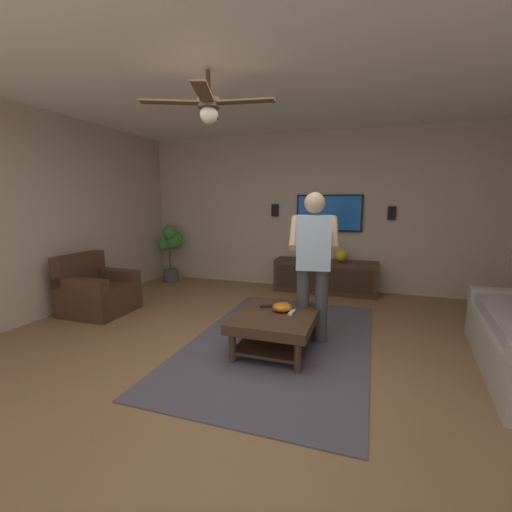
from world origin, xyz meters
TOP-DOWN VIEW (x-y plane):
  - ground_plane at (0.00, 0.00)m, footprint 7.59×7.59m
  - wall_back_tv at (3.21, 0.00)m, footprint 0.10×6.29m
  - wall_side_far at (0.00, 3.09)m, footprint 6.53×0.10m
  - ceiling_slab at (0.00, 0.00)m, footprint 6.53×6.29m
  - area_rug at (0.59, -0.16)m, footprint 3.09×1.89m
  - armchair at (0.77, 2.54)m, footprint 0.81×0.82m
  - coffee_table at (0.39, -0.16)m, footprint 1.00×0.80m
  - media_console at (2.88, -0.33)m, footprint 0.45×1.70m
  - tv at (3.12, -0.33)m, footprint 0.05×1.12m
  - person_standing at (0.75, -0.47)m, footprint 0.59×0.60m
  - potted_plant_tall at (2.76, 2.59)m, footprint 0.46×0.47m
  - bowl at (0.47, -0.20)m, footprint 0.20×0.20m
  - remote_white at (0.44, -0.31)m, footprint 0.15×0.05m
  - remote_black at (0.55, -0.01)m, footprint 0.10×0.16m
  - remote_grey at (0.68, -0.21)m, footprint 0.14×0.13m
  - vase_round at (2.90, -0.58)m, footprint 0.22×0.22m
  - wall_speaker_left at (3.13, -1.34)m, footprint 0.06×0.12m
  - wall_speaker_right at (3.13, 0.63)m, footprint 0.06×0.12m
  - ceiling_fan at (0.04, 0.39)m, footprint 1.17×1.17m

SIDE VIEW (x-z plane):
  - ground_plane at x=0.00m, z-range 0.00..0.00m
  - area_rug at x=0.59m, z-range 0.00..0.01m
  - media_console at x=2.88m, z-range 0.00..0.55m
  - armchair at x=0.77m, z-range -0.13..0.69m
  - coffee_table at x=0.39m, z-range 0.10..0.50m
  - remote_white at x=0.44m, z-range 0.40..0.42m
  - remote_black at x=0.55m, z-range 0.40..0.42m
  - remote_grey at x=0.68m, z-range 0.40..0.42m
  - bowl at x=0.47m, z-range 0.40..0.49m
  - vase_round at x=2.90m, z-range 0.55..0.77m
  - potted_plant_tall at x=2.76m, z-range 0.13..1.22m
  - person_standing at x=0.75m, z-range 0.11..1.75m
  - tv at x=3.12m, z-range 1.03..1.65m
  - wall_speaker_left at x=3.13m, z-range 1.24..1.46m
  - wall_back_tv at x=3.21m, z-range 0.00..2.72m
  - wall_side_far at x=0.00m, z-range 0.00..2.72m
  - wall_speaker_right at x=3.13m, z-range 1.27..1.49m
  - ceiling_fan at x=0.04m, z-range 2.16..2.62m
  - ceiling_slab at x=0.00m, z-range 2.72..2.82m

